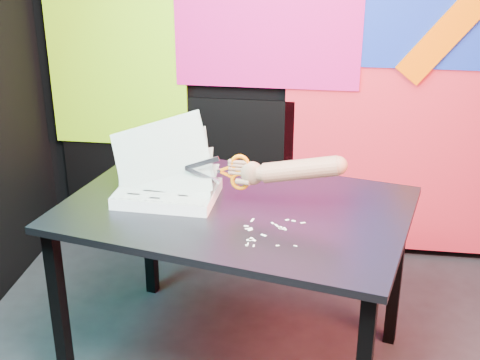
# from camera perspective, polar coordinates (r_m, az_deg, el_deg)

# --- Properties ---
(room) EXTENTS (3.01, 3.01, 2.71)m
(room) POSITION_cam_1_polar(r_m,az_deg,el_deg) (1.99, 5.31, 7.80)
(room) COLOR black
(room) RESTS_ON ground
(backdrop) EXTENTS (2.88, 0.05, 2.08)m
(backdrop) POSITION_cam_1_polar(r_m,az_deg,el_deg) (3.50, 7.40, 7.80)
(backdrop) COLOR red
(backdrop) RESTS_ON ground
(work_table) EXTENTS (1.48, 1.15, 0.75)m
(work_table) POSITION_cam_1_polar(r_m,az_deg,el_deg) (2.65, -0.37, -3.76)
(work_table) COLOR black
(work_table) RESTS_ON ground
(printout_stack) EXTENTS (0.45, 0.30, 0.36)m
(printout_stack) POSITION_cam_1_polar(r_m,az_deg,el_deg) (2.68, -6.24, -0.93)
(printout_stack) COLOR silver
(printout_stack) RESTS_ON work_table
(scissors) EXTENTS (0.26, 0.03, 0.15)m
(scissors) POSITION_cam_1_polar(r_m,az_deg,el_deg) (2.57, -0.39, 0.69)
(scissors) COLOR silver
(scissors) RESTS_ON printout_stack
(hand_forearm) EXTENTS (0.44, 0.10, 0.14)m
(hand_forearm) POSITION_cam_1_polar(r_m,az_deg,el_deg) (2.52, 4.48, 0.86)
(hand_forearm) COLOR #906B4E
(hand_forearm) RESTS_ON work_table
(paper_clippings) EXTENTS (0.22, 0.23, 0.00)m
(paper_clippings) POSITION_cam_1_polar(r_m,az_deg,el_deg) (2.43, 2.19, -4.39)
(paper_clippings) COLOR silver
(paper_clippings) RESTS_ON work_table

